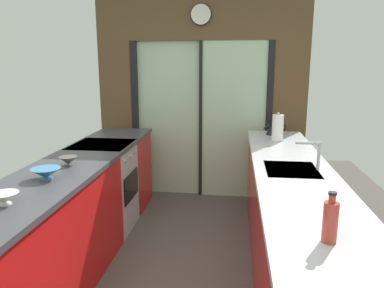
% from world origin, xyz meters
% --- Properties ---
extents(ground_plane, '(5.04, 7.60, 0.02)m').
position_xyz_m(ground_plane, '(0.00, 0.60, -0.01)').
color(ground_plane, '#4C4742').
extents(back_wall_unit, '(2.64, 0.12, 2.70)m').
position_xyz_m(back_wall_unit, '(0.00, 2.40, 1.52)').
color(back_wall_unit, brown).
rests_on(back_wall_unit, ground_plane).
extents(left_counter_run, '(0.62, 3.80, 0.92)m').
position_xyz_m(left_counter_run, '(-0.91, 0.13, 0.47)').
color(left_counter_run, red).
rests_on(left_counter_run, ground_plane).
extents(right_counter_run, '(0.62, 3.80, 0.92)m').
position_xyz_m(right_counter_run, '(0.91, 0.30, 0.46)').
color(right_counter_run, red).
rests_on(right_counter_run, ground_plane).
extents(sink_faucet, '(0.19, 0.02, 0.22)m').
position_xyz_m(sink_faucet, '(1.05, 0.55, 1.07)').
color(sink_faucet, '#B7BABC').
rests_on(sink_faucet, right_counter_run).
extents(oven_range, '(0.60, 0.60, 0.92)m').
position_xyz_m(oven_range, '(-0.91, 1.25, 0.46)').
color(oven_range, '#B7BABC').
rests_on(oven_range, ground_plane).
extents(mixing_bowl_near, '(0.17, 0.17, 0.07)m').
position_xyz_m(mixing_bowl_near, '(-0.89, -0.40, 0.96)').
color(mixing_bowl_near, silver).
rests_on(mixing_bowl_near, left_counter_run).
extents(mixing_bowl_mid, '(0.21, 0.21, 0.08)m').
position_xyz_m(mixing_bowl_mid, '(-0.89, 0.08, 0.96)').
color(mixing_bowl_mid, teal).
rests_on(mixing_bowl_mid, left_counter_run).
extents(mixing_bowl_far, '(0.15, 0.15, 0.07)m').
position_xyz_m(mixing_bowl_far, '(-0.89, 0.44, 0.96)').
color(mixing_bowl_far, '#514C47').
rests_on(mixing_bowl_far, left_counter_run).
extents(kettle, '(0.26, 0.18, 0.18)m').
position_xyz_m(kettle, '(0.89, 1.98, 1.00)').
color(kettle, black).
rests_on(kettle, right_counter_run).
extents(soap_bottle, '(0.07, 0.07, 0.24)m').
position_xyz_m(soap_bottle, '(0.89, -0.66, 1.02)').
color(soap_bottle, '#B23D2D').
rests_on(soap_bottle, right_counter_run).
extents(paper_towel_roll, '(0.14, 0.14, 0.31)m').
position_xyz_m(paper_towel_roll, '(0.89, 1.62, 1.06)').
color(paper_towel_roll, '#B7BABC').
rests_on(paper_towel_roll, right_counter_run).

